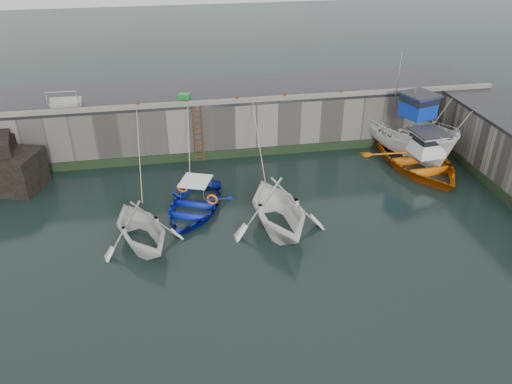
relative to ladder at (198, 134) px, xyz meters
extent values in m
plane|color=black|center=(2.00, -9.91, -1.59)|extent=(120.00, 120.00, 0.00)
cube|color=slate|center=(2.00, 2.59, -0.09)|extent=(30.00, 5.00, 3.00)
cube|color=black|center=(2.00, 2.59, 1.49)|extent=(30.00, 5.00, 0.16)
cube|color=slate|center=(2.00, 0.24, 1.67)|extent=(30.00, 0.30, 0.20)
cube|color=black|center=(2.00, 0.05, -1.34)|extent=(30.00, 0.08, 0.50)
cube|color=black|center=(13.96, -7.41, -1.34)|extent=(0.08, 15.00, 0.50)
cube|color=black|center=(-9.20, -1.51, -0.64)|extent=(2.96, 2.83, 1.90)
cone|color=#2D591E|center=(-9.50, -1.71, 0.09)|extent=(0.44, 0.44, 0.45)
cylinder|color=#3F1E0F|center=(-0.22, 0.01, 0.01)|extent=(0.07, 0.07, 3.20)
cylinder|color=#3F1E0F|center=(0.22, 0.01, 0.01)|extent=(0.07, 0.07, 3.20)
cube|color=#3F1E0F|center=(0.00, -0.01, -1.34)|extent=(0.44, 0.06, 0.05)
cube|color=#3F1E0F|center=(0.00, -0.01, -1.01)|extent=(0.44, 0.06, 0.05)
cube|color=#3F1E0F|center=(0.00, -0.01, -0.68)|extent=(0.44, 0.06, 0.05)
cube|color=#3F1E0F|center=(0.00, -0.01, -0.35)|extent=(0.44, 0.06, 0.05)
cube|color=#3F1E0F|center=(0.00, -0.01, -0.02)|extent=(0.44, 0.06, 0.05)
cube|color=#3F1E0F|center=(0.00, -0.01, 0.31)|extent=(0.44, 0.06, 0.05)
cube|color=#3F1E0F|center=(0.00, -0.01, 0.64)|extent=(0.44, 0.06, 0.05)
cube|color=#3F1E0F|center=(0.00, -0.01, 0.97)|extent=(0.44, 0.06, 0.05)
cube|color=#3F1E0F|center=(0.00, -0.01, 1.30)|extent=(0.44, 0.06, 0.05)
imported|color=silver|center=(-2.99, -7.43, -1.59)|extent=(4.99, 5.32, 2.25)
imported|color=#0B1DB2|center=(-0.69, -5.11, -1.59)|extent=(4.88, 5.65, 0.98)
imported|color=white|center=(2.84, -7.23, -1.59)|extent=(4.84, 5.45, 2.64)
imported|color=white|center=(11.50, -1.03, -0.55)|extent=(4.74, 7.67, 2.78)
cube|color=#0B2DB0|center=(11.68, -1.61, 1.43)|extent=(1.79, 1.85, 1.20)
cube|color=black|center=(11.68, -1.61, 1.78)|extent=(1.86, 1.93, 0.28)
cube|color=#262628|center=(11.68, -1.61, 2.07)|extent=(2.04, 2.10, 0.08)
cylinder|color=#A5A8AD|center=(11.14, 0.11, 2.33)|extent=(0.08, 0.08, 3.00)
imported|color=#D8650B|center=(11.50, -2.76, -1.26)|extent=(5.37, 7.05, 1.37)
cube|color=white|center=(11.56, -3.36, 0.03)|extent=(1.55, 1.64, 1.20)
cube|color=black|center=(11.56, -3.36, 0.38)|extent=(1.61, 1.70, 0.28)
cube|color=#262628|center=(11.56, -3.36, 0.67)|extent=(1.77, 1.85, 0.08)
cylinder|color=#A5A8AD|center=(11.38, -1.57, 0.93)|extent=(0.08, 0.08, 3.00)
cube|color=#167E27|center=(-0.56, 1.24, 1.72)|extent=(0.70, 0.58, 0.30)
cylinder|color=#A5A8AD|center=(-7.50, 0.69, 2.07)|extent=(0.05, 0.05, 1.00)
cylinder|color=#A5A8AD|center=(-6.00, 0.69, 2.07)|extent=(0.05, 0.05, 1.00)
cylinder|color=#A5A8AD|center=(-6.75, 0.69, 2.53)|extent=(1.50, 0.05, 0.05)
cube|color=gray|center=(-6.75, 1.19, 1.66)|extent=(1.60, 0.35, 0.18)
cube|color=gray|center=(-6.75, 1.54, 1.84)|extent=(1.60, 0.35, 0.18)
cylinder|color=#3F1E0F|center=(-3.00, 0.34, 1.71)|extent=(0.18, 0.18, 0.28)
cylinder|color=#3F1E0F|center=(-0.50, 0.34, 1.71)|extent=(0.18, 0.18, 0.28)
cylinder|color=#3F1E0F|center=(2.20, 0.34, 1.71)|extent=(0.18, 0.18, 0.28)
cylinder|color=#3F1E0F|center=(4.80, 0.34, 1.71)|extent=(0.18, 0.18, 0.28)
cylinder|color=#3F1E0F|center=(8.00, 0.34, 1.71)|extent=(0.18, 0.18, 0.28)
camera|label=1|loc=(-1.28, -25.00, 10.75)|focal=35.00mm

